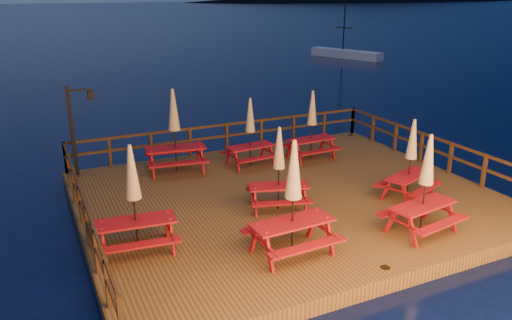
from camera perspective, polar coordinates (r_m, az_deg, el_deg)
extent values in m
plane|color=black|center=(15.36, 3.54, -5.38)|extent=(500.00, 500.00, 0.00)
cube|color=#4E2F19|center=(15.28, 3.55, -4.70)|extent=(12.00, 10.00, 0.40)
cylinder|color=#3A1F12|center=(18.13, -19.65, -3.63)|extent=(0.24, 0.24, 1.40)
cylinder|color=#3A1F12|center=(12.18, 14.26, -14.63)|extent=(0.24, 0.24, 1.40)
cylinder|color=#3A1F12|center=(19.33, -3.02, -1.11)|extent=(0.24, 0.24, 1.40)
cylinder|color=#3A1F12|center=(21.93, 10.64, 1.05)|extent=(0.24, 0.24, 1.40)
cube|color=#3A1F12|center=(19.02, -3.40, 4.09)|extent=(11.70, 0.06, 0.09)
cube|color=#3A1F12|center=(19.14, -3.37, 2.80)|extent=(11.70, 0.06, 0.09)
cube|color=#3A1F12|center=(18.03, -17.29, 0.75)|extent=(0.10, 0.10, 1.10)
cube|color=#3A1F12|center=(19.16, -3.37, 2.64)|extent=(0.10, 0.10, 1.10)
cube|color=#3A1F12|center=(21.27, 8.43, 4.13)|extent=(0.10, 0.10, 1.10)
cube|color=#3A1F12|center=(13.20, -19.28, -3.82)|extent=(0.06, 9.70, 0.09)
cube|color=#3A1F12|center=(13.37, -19.08, -5.58)|extent=(0.06, 9.70, 0.09)
cube|color=#3A1F12|center=(9.98, -16.21, -14.47)|extent=(0.10, 0.10, 1.10)
cube|color=#3A1F12|center=(13.39, -19.05, -5.79)|extent=(0.10, 0.10, 1.10)
cube|color=#3A1F12|center=(17.01, -20.67, -0.71)|extent=(0.10, 0.10, 1.10)
cube|color=#3A1F12|center=(18.26, 19.98, 2.32)|extent=(0.06, 9.70, 0.09)
cube|color=#3A1F12|center=(18.39, 19.83, 1.00)|extent=(0.06, 9.70, 0.09)
cube|color=#3A1F12|center=(18.40, 19.81, 0.83)|extent=(0.10, 0.10, 1.10)
cube|color=#3A1F12|center=(21.18, 12.52, 3.81)|extent=(0.10, 0.10, 1.10)
cube|color=black|center=(17.40, -20.26, 3.05)|extent=(0.12, 0.12, 3.00)
cube|color=black|center=(17.14, -19.61, 7.55)|extent=(0.70, 0.06, 0.06)
cube|color=black|center=(17.21, -18.37, 7.04)|extent=(0.18, 0.18, 0.28)
sphere|color=#FFD166|center=(17.21, -18.37, 7.04)|extent=(0.14, 0.14, 0.14)
cube|color=white|center=(50.00, 10.22, 11.71)|extent=(3.87, 7.51, 0.97)
cylinder|color=black|center=(50.20, 10.03, 14.66)|extent=(0.76, 1.84, 0.09)
cube|color=maroon|center=(17.07, -9.19, 1.36)|extent=(2.08, 1.04, 0.06)
cube|color=maroon|center=(17.80, -9.45, 0.95)|extent=(2.02, 0.58, 0.06)
cube|color=maroon|center=(16.55, -8.78, -0.40)|extent=(2.02, 0.58, 0.06)
cube|color=maroon|center=(17.45, -11.99, 0.14)|extent=(0.08, 0.12, 0.83)
cube|color=maroon|center=(16.76, -11.73, -0.62)|extent=(0.08, 0.12, 0.83)
cube|color=maroon|center=(17.66, -6.63, 0.67)|extent=(0.08, 0.12, 0.83)
cube|color=maroon|center=(16.98, -6.16, -0.07)|extent=(0.08, 0.12, 0.83)
cylinder|color=black|center=(16.91, -9.28, 3.15)|extent=(0.05, 0.05, 2.77)
cone|color=tan|center=(16.72, -9.42, 5.71)|extent=(0.40, 0.40, 1.39)
sphere|color=black|center=(16.59, -9.54, 7.87)|extent=(0.08, 0.08, 0.08)
cube|color=maroon|center=(13.99, 2.59, -2.97)|extent=(1.80, 1.10, 0.05)
cube|color=maroon|center=(14.61, 2.14, -3.18)|extent=(1.69, 0.73, 0.05)
cube|color=maroon|center=(13.60, 3.03, -4.93)|extent=(1.69, 0.73, 0.05)
cube|color=maroon|center=(14.29, -0.44, -3.98)|extent=(0.08, 0.11, 0.70)
cube|color=maroon|center=(13.74, -0.06, -4.97)|extent=(0.08, 0.11, 0.70)
cube|color=maroon|center=(14.55, 5.04, -3.63)|extent=(0.08, 0.11, 0.70)
cube|color=maroon|center=(14.00, 5.64, -4.59)|extent=(0.08, 0.11, 0.70)
cylinder|color=black|center=(13.82, 2.62, -1.17)|extent=(0.04, 0.04, 2.34)
cone|color=tan|center=(13.61, 2.66, 1.41)|extent=(0.34, 0.34, 1.17)
sphere|color=black|center=(13.46, 2.69, 3.61)|extent=(0.07, 0.07, 0.07)
cube|color=maroon|center=(12.09, -13.57, -6.83)|extent=(1.92, 0.91, 0.05)
cube|color=maroon|center=(12.77, -13.77, -6.93)|extent=(1.87, 0.48, 0.05)
cube|color=maroon|center=(11.67, -13.12, -9.46)|extent=(1.87, 0.48, 0.05)
cube|color=maroon|center=(12.53, -17.14, -8.17)|extent=(0.07, 0.11, 0.77)
cube|color=maroon|center=(11.93, -16.98, -9.60)|extent=(0.07, 0.11, 0.77)
cube|color=maroon|center=(12.63, -10.11, -7.35)|extent=(0.07, 0.11, 0.77)
cube|color=maroon|center=(12.03, -9.57, -8.72)|extent=(0.07, 0.11, 0.77)
cylinder|color=black|center=(11.88, -13.76, -4.60)|extent=(0.05, 0.05, 2.57)
cone|color=tan|center=(11.61, -14.04, -1.34)|extent=(0.37, 0.37, 1.29)
sphere|color=black|center=(11.43, -14.27, 1.47)|extent=(0.07, 0.07, 0.07)
cube|color=maroon|center=(15.44, 17.07, -1.68)|extent=(1.81, 1.21, 0.05)
cube|color=maroon|center=(15.77, 15.18, -2.15)|extent=(1.67, 0.84, 0.05)
cube|color=maroon|center=(15.31, 18.83, -3.16)|extent=(1.67, 0.84, 0.05)
cube|color=maroon|center=(15.11, 14.68, -3.33)|extent=(0.09, 0.11, 0.70)
cube|color=maroon|center=(14.85, 16.74, -3.93)|extent=(0.09, 0.11, 0.70)
cube|color=maroon|center=(16.28, 17.14, -1.94)|extent=(0.09, 0.11, 0.70)
cube|color=maroon|center=(16.04, 19.09, -2.46)|extent=(0.09, 0.11, 0.70)
cylinder|color=black|center=(15.29, 17.24, -0.04)|extent=(0.04, 0.04, 2.34)
cone|color=tan|center=(15.09, 17.48, 2.31)|extent=(0.34, 0.34, 1.17)
sphere|color=black|center=(14.96, 17.68, 4.30)|extent=(0.07, 0.07, 0.07)
cube|color=maroon|center=(17.47, -0.66, 1.58)|extent=(1.74, 0.80, 0.05)
cube|color=maroon|center=(18.02, -1.54, 1.19)|extent=(1.71, 0.41, 0.05)
cube|color=maroon|center=(17.09, 0.28, 0.19)|extent=(1.71, 0.41, 0.05)
cube|color=maroon|center=(17.52, -3.15, 0.39)|extent=(0.06, 0.10, 0.70)
cube|color=maroon|center=(17.00, -2.20, -0.18)|extent=(0.06, 0.10, 0.70)
cube|color=maroon|center=(18.17, 0.79, 1.11)|extent=(0.06, 0.10, 0.70)
cube|color=maroon|center=(17.67, 1.83, 0.57)|extent=(0.06, 0.10, 0.70)
cylinder|color=black|center=(17.33, -0.66, 3.06)|extent=(0.04, 0.04, 2.35)
cone|color=tan|center=(17.17, -0.67, 5.17)|extent=(0.34, 0.34, 1.17)
sphere|color=black|center=(17.04, -0.68, 6.95)|extent=(0.07, 0.07, 0.07)
cube|color=maroon|center=(18.31, 6.33, 2.39)|extent=(1.79, 0.77, 0.05)
cube|color=maroon|center=(18.86, 5.30, 1.98)|extent=(1.77, 0.36, 0.05)
cube|color=maroon|center=(17.94, 7.35, 1.01)|extent=(1.77, 0.36, 0.05)
cube|color=maroon|center=(18.29, 3.82, 1.24)|extent=(0.06, 0.10, 0.73)
cube|color=maroon|center=(17.78, 4.91, 0.68)|extent=(0.06, 0.10, 0.73)
cube|color=maroon|center=(19.08, 7.57, 1.86)|extent=(0.06, 0.10, 0.73)
cube|color=maroon|center=(18.58, 8.72, 1.34)|extent=(0.06, 0.10, 0.73)
cylinder|color=black|center=(18.18, 6.39, 3.86)|extent=(0.04, 0.04, 2.45)
cone|color=tan|center=(18.02, 6.46, 5.96)|extent=(0.35, 0.35, 1.22)
sphere|color=black|center=(17.90, 6.53, 7.73)|extent=(0.07, 0.07, 0.07)
cube|color=maroon|center=(11.64, 4.18, -7.10)|extent=(1.99, 0.85, 0.05)
cube|color=maroon|center=(12.29, 2.53, -7.30)|extent=(1.97, 0.39, 0.05)
cube|color=maroon|center=(11.31, 5.91, -9.85)|extent=(1.97, 0.39, 0.05)
cube|color=maroon|center=(11.74, -0.22, -9.05)|extent=(0.07, 0.11, 0.81)
cube|color=maroon|center=(11.19, 1.51, -10.57)|extent=(0.07, 0.11, 0.81)
cube|color=maroon|center=(12.50, 6.46, -7.35)|extent=(0.07, 0.11, 0.81)
cube|color=maroon|center=(11.98, 8.40, -8.66)|extent=(0.07, 0.11, 0.81)
cylinder|color=black|center=(11.42, 4.25, -4.65)|extent=(0.05, 0.05, 2.72)
cone|color=tan|center=(11.13, 4.34, -1.07)|extent=(0.39, 0.39, 1.36)
sphere|color=black|center=(10.94, 4.42, 2.04)|extent=(0.08, 0.08, 0.08)
cube|color=maroon|center=(13.33, 18.55, -4.88)|extent=(1.91, 0.98, 0.05)
cube|color=maroon|center=(13.78, 16.44, -5.24)|extent=(1.84, 0.56, 0.05)
cube|color=maroon|center=(13.13, 20.50, -6.93)|extent=(1.84, 0.56, 0.05)
cube|color=maroon|center=(13.11, 15.17, -6.75)|extent=(0.08, 0.11, 0.76)
cube|color=maroon|center=(12.74, 17.44, -7.76)|extent=(0.08, 0.11, 0.76)
cube|color=maroon|center=(14.22, 19.23, -5.10)|extent=(0.08, 0.11, 0.76)
cube|color=maroon|center=(13.88, 21.42, -5.97)|extent=(0.08, 0.11, 0.76)
cylinder|color=black|center=(13.14, 18.78, -2.86)|extent=(0.04, 0.04, 2.53)
cone|color=tan|center=(12.90, 19.11, 0.07)|extent=(0.36, 0.36, 1.27)
sphere|color=black|center=(12.74, 19.39, 2.57)|extent=(0.07, 0.07, 0.07)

